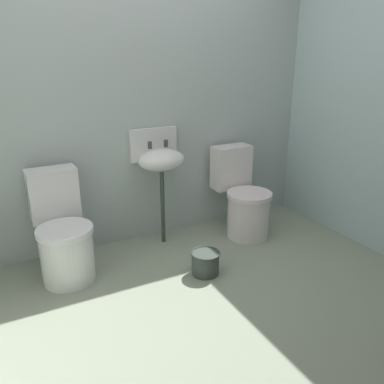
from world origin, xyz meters
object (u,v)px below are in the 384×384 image
Objects in this scene: toilet_right at (243,200)px; sink at (160,159)px; toilet_left at (63,236)px; bucket at (205,262)px.

toilet_right is 0.87m from sink.
toilet_right is (1.60, -0.00, 0.00)m from toilet_left.
sink is (0.87, 0.19, 0.43)m from toilet_left.
toilet_right is 3.48× the size of bucket.
toilet_left is 1.60m from toilet_right.
toilet_left is at bearing -167.78° from sink.
toilet_right is 0.85m from bucket.
bucket is at bearing -84.40° from sink.
sink is at bearing 95.60° from bucket.
toilet_left is 3.48× the size of bucket.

